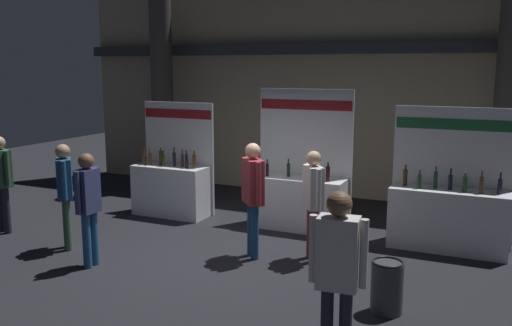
{
  "coord_description": "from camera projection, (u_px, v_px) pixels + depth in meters",
  "views": [
    {
      "loc": [
        3.72,
        -7.15,
        2.95
      ],
      "look_at": [
        0.17,
        0.66,
        1.42
      ],
      "focal_mm": 38.09,
      "sensor_mm": 36.0,
      "label": 1
    }
  ],
  "objects": [
    {
      "name": "visitor_1",
      "position": [
        88.0,
        201.0,
        7.96
      ],
      "size": [
        0.23,
        0.51,
        1.71
      ],
      "rotation": [
        0.0,
        0.0,
        4.72
      ],
      "color": "navy",
      "rests_on": "ground_plane"
    },
    {
      "name": "trash_bin",
      "position": [
        387.0,
        287.0,
        6.55
      ],
      "size": [
        0.39,
        0.39,
        0.65
      ],
      "color": "#38383D",
      "rests_on": "ground_plane"
    },
    {
      "name": "exhibitor_booth_0",
      "position": [
        172.0,
        186.0,
        10.86
      ],
      "size": [
        1.59,
        0.66,
        2.25
      ],
      "color": "white",
      "rests_on": "ground_plane"
    },
    {
      "name": "visitor_3",
      "position": [
        313.0,
        196.0,
        8.23
      ],
      "size": [
        0.42,
        0.49,
        1.7
      ],
      "rotation": [
        0.0,
        0.0,
        2.2
      ],
      "color": "maroon",
      "rests_on": "ground_plane"
    },
    {
      "name": "exhibitor_booth_1",
      "position": [
        299.0,
        196.0,
        9.95
      ],
      "size": [
        1.8,
        0.66,
        2.55
      ],
      "color": "white",
      "rests_on": "ground_plane"
    },
    {
      "name": "hall_colonnade",
      "position": [
        324.0,
        64.0,
        12.14
      ],
      "size": [
        12.59,
        1.32,
        6.06
      ],
      "color": "gray",
      "rests_on": "ground_plane"
    },
    {
      "name": "visitor_7",
      "position": [
        253.0,
        189.0,
        8.32
      ],
      "size": [
        0.48,
        0.5,
        1.81
      ],
      "rotation": [
        0.0,
        0.0,
        2.31
      ],
      "color": "navy",
      "rests_on": "ground_plane"
    },
    {
      "name": "visitor_6",
      "position": [
        338.0,
        265.0,
        5.11
      ],
      "size": [
        0.55,
        0.29,
        1.82
      ],
      "rotation": [
        0.0,
        0.0,
        0.1
      ],
      "color": "#23232D",
      "rests_on": "ground_plane"
    },
    {
      "name": "exhibitor_booth_2",
      "position": [
        448.0,
        214.0,
        8.79
      ],
      "size": [
        1.93,
        0.66,
        2.3
      ],
      "color": "white",
      "rests_on": "ground_plane"
    },
    {
      "name": "ground_plane",
      "position": [
        229.0,
        259.0,
        8.44
      ],
      "size": [
        25.18,
        25.18,
        0.0
      ],
      "primitive_type": "plane",
      "color": "black"
    },
    {
      "name": "visitor_4",
      "position": [
        1.0,
        175.0,
        9.61
      ],
      "size": [
        0.53,
        0.32,
        1.74
      ],
      "rotation": [
        0.0,
        0.0,
        2.9
      ],
      "color": "#23232D",
      "rests_on": "ground_plane"
    },
    {
      "name": "visitor_5",
      "position": [
        65.0,
        187.0,
        8.74
      ],
      "size": [
        0.42,
        0.43,
        1.73
      ],
      "rotation": [
        0.0,
        0.0,
        5.45
      ],
      "color": "#33563D",
      "rests_on": "ground_plane"
    }
  ]
}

